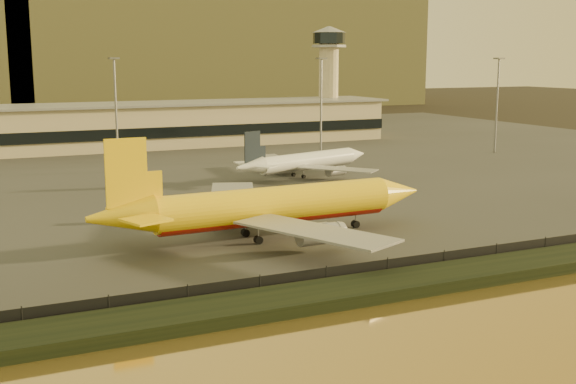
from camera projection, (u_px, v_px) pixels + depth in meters
name	position (u px, v px, depth m)	size (l,w,h in m)	color
ground	(321.00, 254.00, 94.67)	(900.00, 900.00, 0.00)	black
embankment	(391.00, 285.00, 79.35)	(320.00, 7.00, 1.40)	black
tarmac	(147.00, 162.00, 179.58)	(320.00, 220.00, 0.20)	#2D2D2D
perimeter_fence	(373.00, 270.00, 82.81)	(300.00, 0.05, 2.20)	black
terminal_building	(68.00, 129.00, 199.83)	(202.00, 25.00, 12.60)	tan
control_tower	(329.00, 70.00, 236.54)	(11.20, 11.20, 35.50)	tan
apron_light_masts	(230.00, 101.00, 165.02)	(152.20, 12.20, 25.40)	slate
dhl_cargo_jet	(269.00, 207.00, 101.52)	(50.80, 49.84, 15.20)	yellow
white_narrowbody_jet	(305.00, 162.00, 155.70)	(36.57, 34.82, 10.72)	white
gse_vehicle_yellow	(312.00, 195.00, 130.48)	(3.80, 1.71, 1.71)	yellow
gse_vehicle_white	(118.00, 217.00, 111.92)	(3.96, 1.78, 1.78)	white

